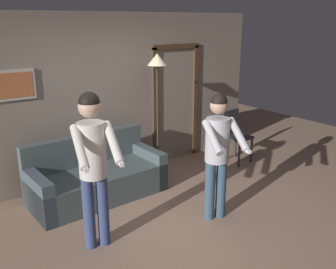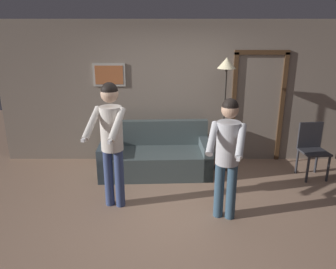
{
  "view_description": "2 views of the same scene",
  "coord_description": "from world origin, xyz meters",
  "px_view_note": "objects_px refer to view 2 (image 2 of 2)",
  "views": [
    {
      "loc": [
        -2.4,
        -3.28,
        2.48
      ],
      "look_at": [
        0.06,
        0.1,
        1.19
      ],
      "focal_mm": 40.0,
      "sensor_mm": 36.0,
      "label": 1
    },
    {
      "loc": [
        -0.09,
        -4.0,
        2.44
      ],
      "look_at": [
        -0.1,
        0.01,
        1.14
      ],
      "focal_mm": 35.0,
      "sensor_mm": 36.0,
      "label": 2
    }
  ],
  "objects_px": {
    "torchiere_lamp": "(227,79)",
    "dining_chair_distant": "(313,147)",
    "person_standing_right": "(229,150)",
    "couch": "(157,158)",
    "person_standing_left": "(112,134)"
  },
  "relations": [
    {
      "from": "person_standing_left",
      "to": "dining_chair_distant",
      "type": "bearing_deg",
      "value": 17.81
    },
    {
      "from": "dining_chair_distant",
      "to": "person_standing_left",
      "type": "bearing_deg",
      "value": -162.19
    },
    {
      "from": "couch",
      "to": "torchiere_lamp",
      "type": "bearing_deg",
      "value": 7.74
    },
    {
      "from": "torchiere_lamp",
      "to": "person_standing_right",
      "type": "height_order",
      "value": "torchiere_lamp"
    },
    {
      "from": "person_standing_left",
      "to": "couch",
      "type": "bearing_deg",
      "value": 64.73
    },
    {
      "from": "person_standing_right",
      "to": "torchiere_lamp",
      "type": "bearing_deg",
      "value": 82.39
    },
    {
      "from": "torchiere_lamp",
      "to": "dining_chair_distant",
      "type": "height_order",
      "value": "torchiere_lamp"
    },
    {
      "from": "torchiere_lamp",
      "to": "dining_chair_distant",
      "type": "distance_m",
      "value": 1.86
    },
    {
      "from": "couch",
      "to": "dining_chair_distant",
      "type": "relative_size",
      "value": 2.08
    },
    {
      "from": "torchiere_lamp",
      "to": "person_standing_right",
      "type": "relative_size",
      "value": 1.21
    },
    {
      "from": "person_standing_left",
      "to": "dining_chair_distant",
      "type": "xyz_separation_m",
      "value": [
        3.22,
        1.03,
        -0.56
      ]
    },
    {
      "from": "torchiere_lamp",
      "to": "dining_chair_distant",
      "type": "bearing_deg",
      "value": -10.92
    },
    {
      "from": "person_standing_left",
      "to": "dining_chair_distant",
      "type": "relative_size",
      "value": 1.92
    },
    {
      "from": "torchiere_lamp",
      "to": "couch",
      "type": "bearing_deg",
      "value": -172.26
    },
    {
      "from": "torchiere_lamp",
      "to": "person_standing_left",
      "type": "xyz_separation_m",
      "value": [
        -1.74,
        -1.32,
        -0.54
      ]
    }
  ]
}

